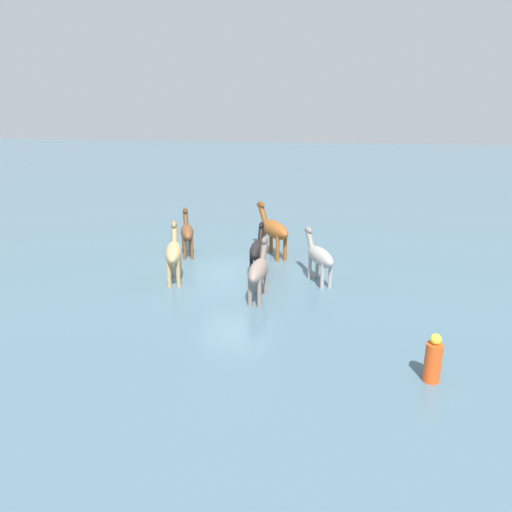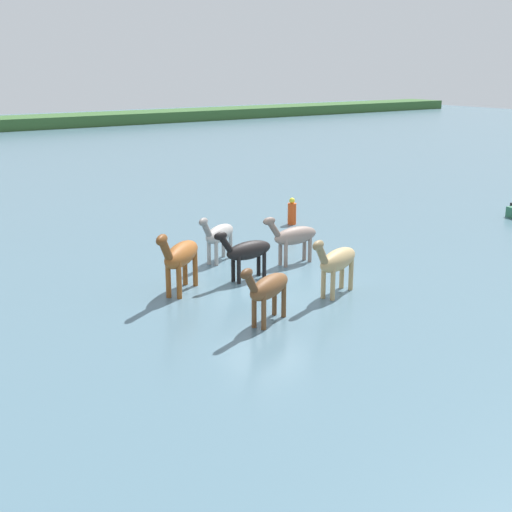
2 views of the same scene
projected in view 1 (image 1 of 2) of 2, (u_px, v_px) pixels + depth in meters
ground_plane at (236, 273)px, 16.73m from camera, size 159.33×159.33×0.00m
horse_dun_straggler at (319, 256)px, 15.54m from camera, size 2.12×1.44×1.75m
horse_lead at (258, 249)px, 16.39m from camera, size 2.22×0.66×1.72m
horse_chestnut_trailing at (273, 229)px, 18.43m from camera, size 2.34×1.98×2.07m
horse_rear_stallion at (174, 252)px, 15.72m from camera, size 2.40×1.22×1.89m
horse_gray_outer at (187, 232)px, 18.66m from camera, size 2.21×1.27×1.77m
horse_dark_mare at (259, 270)px, 14.13m from camera, size 2.27×0.58×1.77m
buoy_channel_marker at (433, 360)px, 9.86m from camera, size 0.36×0.36×1.14m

